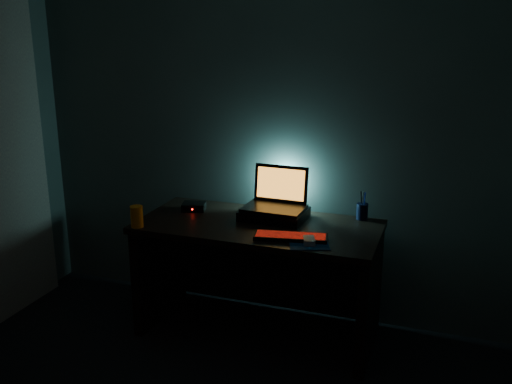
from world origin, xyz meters
TOP-DOWN VIEW (x-y plane):
  - room at (0.00, 0.00)m, footprint 3.50×4.00m
  - desk at (0.00, 1.67)m, footprint 1.50×0.70m
  - curtain at (-1.71, 1.42)m, footprint 0.06×0.65m
  - riser at (0.06, 1.75)m, footprint 0.41×0.31m
  - laptop at (0.06, 1.80)m, footprint 0.39×0.29m
  - keyboard at (0.26, 1.43)m, footprint 0.44×0.21m
  - mousepad at (0.38, 1.39)m, footprint 0.27×0.26m
  - mouse at (0.38, 1.39)m, footprint 0.09×0.12m
  - pen_cup at (0.59, 1.92)m, footprint 0.07×0.07m
  - juice_glass at (-0.68, 1.32)m, footprint 0.10×0.10m
  - router at (-0.50, 1.74)m, footprint 0.17×0.15m

SIDE VIEW (x-z plane):
  - desk at x=0.00m, z-range 0.12..0.87m
  - mousepad at x=0.38m, z-range 0.75..0.75m
  - keyboard at x=0.26m, z-range 0.75..0.78m
  - mouse at x=0.38m, z-range 0.75..0.78m
  - router at x=-0.50m, z-range 0.75..0.80m
  - riser at x=0.06m, z-range 0.75..0.81m
  - pen_cup at x=0.59m, z-range 0.75..0.85m
  - juice_glass at x=-0.68m, z-range 0.75..0.88m
  - laptop at x=0.06m, z-range 0.74..1.00m
  - curtain at x=-1.71m, z-range 0.00..2.30m
  - room at x=0.00m, z-range 0.00..2.50m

